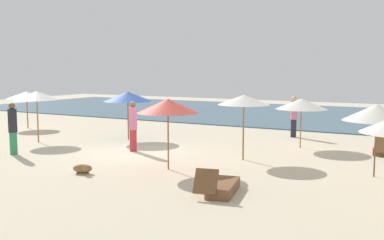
% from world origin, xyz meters
% --- Properties ---
extents(ground_plane, '(60.00, 60.00, 0.00)m').
position_xyz_m(ground_plane, '(0.00, 0.00, 0.00)').
color(ground_plane, beige).
extents(ocean_water, '(48.00, 16.00, 0.06)m').
position_xyz_m(ocean_water, '(0.00, 17.00, 0.03)').
color(ocean_water, '#3D6075').
rests_on(ocean_water, ground_plane).
extents(umbrella_0, '(2.05, 2.05, 1.96)m').
position_xyz_m(umbrella_0, '(-9.38, 3.16, 1.78)').
color(umbrella_0, olive).
rests_on(umbrella_0, ground_plane).
extents(umbrella_2, '(1.94, 1.94, 2.15)m').
position_xyz_m(umbrella_2, '(8.30, 0.46, 1.90)').
color(umbrella_2, brown).
rests_on(umbrella_2, ground_plane).
extents(umbrella_3, '(1.92, 1.92, 2.21)m').
position_xyz_m(umbrella_3, '(-5.24, 0.13, 2.02)').
color(umbrella_3, olive).
rests_on(umbrella_3, ground_plane).
extents(umbrella_4, '(1.95, 1.95, 2.24)m').
position_xyz_m(umbrella_4, '(2.50, -1.63, 2.02)').
color(umbrella_4, brown).
rests_on(umbrella_4, ground_plane).
extents(umbrella_6, '(2.04, 2.04, 1.99)m').
position_xyz_m(umbrella_6, '(5.08, 4.27, 1.77)').
color(umbrella_6, olive).
rests_on(umbrella_6, ground_plane).
extents(umbrella_7, '(1.81, 1.81, 2.27)m').
position_xyz_m(umbrella_7, '(3.97, 0.94, 2.09)').
color(umbrella_7, olive).
rests_on(umbrella_7, ground_plane).
extents(umbrella_8, '(2.17, 2.17, 2.16)m').
position_xyz_m(umbrella_8, '(-2.27, 2.63, 1.94)').
color(umbrella_8, brown).
rests_on(umbrella_8, ground_plane).
extents(lounger_0, '(0.93, 1.74, 0.72)m').
position_xyz_m(lounger_0, '(5.13, -3.31, 0.17)').
color(lounger_0, brown).
rests_on(lounger_0, ground_plane).
extents(lounger_1, '(0.64, 1.66, 0.73)m').
position_xyz_m(lounger_1, '(8.18, 4.52, 0.18)').
color(lounger_1, brown).
rests_on(lounger_1, ground_plane).
extents(person_0, '(0.38, 0.38, 1.92)m').
position_xyz_m(person_0, '(-3.84, -2.30, 0.99)').
color(person_0, '#338C59').
rests_on(person_0, ground_plane).
extents(person_1, '(0.39, 0.39, 1.94)m').
position_xyz_m(person_1, '(-0.35, 0.38, 1.00)').
color(person_1, '#BF3338').
rests_on(person_1, ground_plane).
extents(person_2, '(0.33, 0.33, 1.91)m').
position_xyz_m(person_2, '(4.04, 6.90, 0.99)').
color(person_2, '#26262D').
rests_on(person_2, ground_plane).
extents(dog, '(0.64, 0.50, 0.31)m').
position_xyz_m(dog, '(0.56, -3.39, 0.16)').
color(dog, olive).
rests_on(dog, ground_plane).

